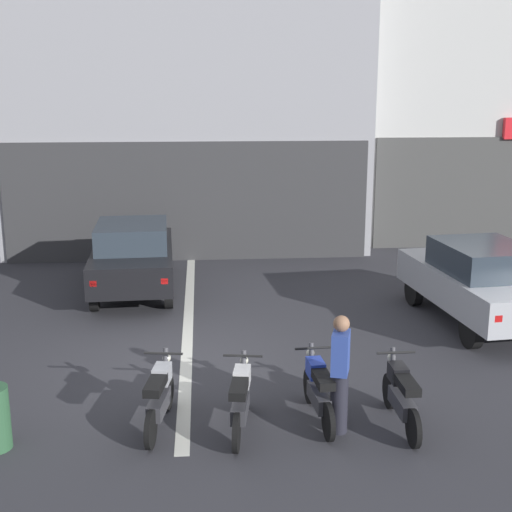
# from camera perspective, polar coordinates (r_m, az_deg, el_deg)

# --- Properties ---
(ground_plane) EXTENTS (120.00, 120.00, 0.00)m
(ground_plane) POSITION_cam_1_polar(r_m,az_deg,el_deg) (11.98, -5.76, -8.93)
(ground_plane) COLOR #333338
(lane_centre_line) EXTENTS (0.20, 18.00, 0.01)m
(lane_centre_line) POSITION_cam_1_polar(r_m,az_deg,el_deg) (17.67, -5.40, -1.41)
(lane_centre_line) COLOR silver
(lane_centre_line) RESTS_ON ground
(car_black_crossing_near) EXTENTS (1.96, 4.18, 1.64)m
(car_black_crossing_near) POSITION_cam_1_polar(r_m,az_deg,el_deg) (16.00, -10.06, 0.09)
(car_black_crossing_near) COLOR black
(car_black_crossing_near) RESTS_ON ground
(car_silver_parked_kerbside) EXTENTS (2.17, 4.26, 1.64)m
(car_silver_parked_kerbside) POSITION_cam_1_polar(r_m,az_deg,el_deg) (14.40, 17.89, -1.90)
(car_silver_parked_kerbside) COLOR black
(car_silver_parked_kerbside) RESTS_ON ground
(motorcycle_silver_row_leftmost) EXTENTS (0.55, 1.66, 0.98)m
(motorcycle_silver_row_leftmost) POSITION_cam_1_polar(r_m,az_deg,el_deg) (9.83, -7.92, -11.33)
(motorcycle_silver_row_leftmost) COLOR black
(motorcycle_silver_row_leftmost) RESTS_ON ground
(motorcycle_white_row_left_mid) EXTENTS (0.55, 1.66, 0.98)m
(motorcycle_white_row_left_mid) POSITION_cam_1_polar(r_m,az_deg,el_deg) (9.66, -1.26, -11.66)
(motorcycle_white_row_left_mid) COLOR black
(motorcycle_white_row_left_mid) RESTS_ON ground
(motorcycle_blue_row_centre) EXTENTS (0.55, 1.67, 0.98)m
(motorcycle_blue_row_centre) POSITION_cam_1_polar(r_m,az_deg,el_deg) (9.97, 5.15, -10.89)
(motorcycle_blue_row_centre) COLOR black
(motorcycle_blue_row_centre) RESTS_ON ground
(motorcycle_black_row_right_mid) EXTENTS (0.55, 1.67, 0.98)m
(motorcycle_black_row_right_mid) POSITION_cam_1_polar(r_m,az_deg,el_deg) (9.97, 11.84, -11.13)
(motorcycle_black_row_right_mid) COLOR black
(motorcycle_black_row_right_mid) RESTS_ON ground
(person_by_motorcycles) EXTENTS (0.32, 0.41, 1.67)m
(person_by_motorcycles) POSITION_cam_1_polar(r_m,az_deg,el_deg) (9.51, 6.91, -9.55)
(person_by_motorcycles) COLOR #23232D
(person_by_motorcycles) RESTS_ON ground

